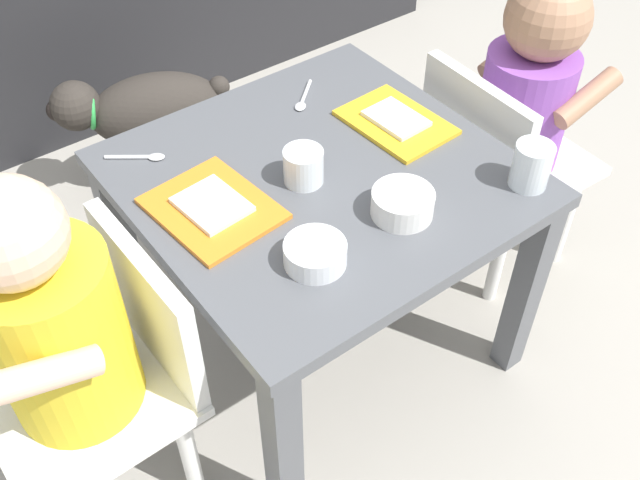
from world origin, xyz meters
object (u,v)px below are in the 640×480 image
object	(u,v)px
water_cup_right	(305,169)
spoon_by_left_tray	(303,99)
seated_child_right	(522,101)
water_cup_left	(531,168)
cereal_bowl_right_side	(315,253)
food_tray_right	(396,121)
veggie_bowl_near	(403,203)
dining_table	(320,206)
food_tray_left	(212,207)
dog	(148,112)
spoon_by_right_tray	(141,157)
seated_child_left	(64,331)

from	to	relation	value
water_cup_right	spoon_by_left_tray	distance (m)	0.23
seated_child_right	water_cup_right	world-z (taller)	seated_child_right
water_cup_left	spoon_by_left_tray	world-z (taller)	water_cup_left
cereal_bowl_right_side	spoon_by_left_tray	xyz separation A→B (m)	(0.23, 0.34, -0.02)
food_tray_right	cereal_bowl_right_side	xyz separation A→B (m)	(-0.31, -0.18, 0.01)
water_cup_right	veggie_bowl_near	xyz separation A→B (m)	(0.07, -0.15, -0.00)
dining_table	food_tray_left	distance (m)	0.20
spoon_by_left_tray	veggie_bowl_near	bearing A→B (deg)	-100.13
food_tray_left	water_cup_left	bearing A→B (deg)	-29.83
seated_child_right	veggie_bowl_near	size ratio (longest dim) A/B	6.79
dog	water_cup_right	world-z (taller)	water_cup_right
water_cup_left	spoon_by_right_tray	xyz separation A→B (m)	(-0.46, 0.43, -0.03)
dining_table	food_tray_left	bearing A→B (deg)	171.94
seated_child_right	dog	world-z (taller)	seated_child_right
dog	spoon_by_left_tray	world-z (taller)	spoon_by_left_tray
dog	water_cup_right	bearing A→B (deg)	-91.04
seated_child_right	cereal_bowl_right_side	world-z (taller)	seated_child_right
food_tray_right	water_cup_left	world-z (taller)	water_cup_left
food_tray_right	cereal_bowl_right_side	bearing A→B (deg)	-149.67
food_tray_right	spoon_by_right_tray	xyz separation A→B (m)	(-0.40, 0.18, -0.00)
food_tray_left	cereal_bowl_right_side	size ratio (longest dim) A/B	2.30
seated_child_left	food_tray_left	bearing A→B (deg)	12.55
cereal_bowl_right_side	dining_table	bearing A→B (deg)	51.03
seated_child_left	spoon_by_left_tray	xyz separation A→B (m)	(0.56, 0.22, 0.03)
spoon_by_left_tray	food_tray_right	bearing A→B (deg)	-61.52
cereal_bowl_right_side	dog	bearing A→B (deg)	82.43
seated_child_right	water_cup_right	distance (m)	0.49
dining_table	food_tray_left	world-z (taller)	food_tray_left
veggie_bowl_near	cereal_bowl_right_side	bearing A→B (deg)	-178.80
spoon_by_left_tray	cereal_bowl_right_side	bearing A→B (deg)	-123.72
water_cup_right	spoon_by_left_tray	world-z (taller)	water_cup_right
seated_child_right	food_tray_left	size ratio (longest dim) A/B	3.13
seated_child_right	spoon_by_right_tray	xyz separation A→B (m)	(-0.67, 0.24, 0.04)
veggie_bowl_near	food_tray_left	bearing A→B (deg)	141.58
seated_child_right	cereal_bowl_right_side	bearing A→B (deg)	-167.75
water_cup_left	veggie_bowl_near	distance (m)	0.22
water_cup_right	veggie_bowl_near	size ratio (longest dim) A/B	0.67
food_tray_right	water_cup_right	bearing A→B (deg)	-172.20
seated_child_left	water_cup_right	distance (m)	0.43
spoon_by_left_tray	seated_child_right	bearing A→B (deg)	-30.80
food_tray_left	water_cup_right	distance (m)	0.16
dog	veggie_bowl_near	xyz separation A→B (m)	(0.06, -0.79, 0.25)
water_cup_right	spoon_by_left_tray	size ratio (longest dim) A/B	0.77
veggie_bowl_near	spoon_by_left_tray	world-z (taller)	veggie_bowl_near
seated_child_left	food_tray_right	size ratio (longest dim) A/B	3.49
food_tray_left	seated_child_right	bearing A→B (deg)	-4.95
food_tray_right	spoon_by_left_tray	xyz separation A→B (m)	(-0.09, 0.16, -0.00)
dog	water_cup_left	world-z (taller)	water_cup_left
seated_child_right	water_cup_left	distance (m)	0.29
seated_child_right	spoon_by_left_tray	size ratio (longest dim) A/B	7.80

